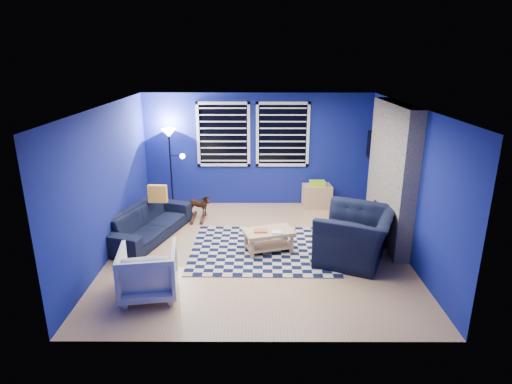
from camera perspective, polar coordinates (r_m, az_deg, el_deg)
floor at (r=7.57m, az=0.21°, el=-7.79°), size 5.00×5.00×0.00m
ceiling at (r=6.86m, az=0.23°, el=11.36°), size 5.00×5.00×0.00m
wall_back at (r=9.54m, az=0.21°, el=5.62°), size 5.00×0.00×5.00m
wall_left at (r=7.54m, az=-19.14°, el=1.26°), size 0.00×5.00×5.00m
wall_right at (r=7.55m, az=19.57°, el=1.22°), size 0.00×5.00×5.00m
fireplace at (r=7.97m, az=17.44°, el=1.90°), size 0.65×2.00×2.50m
window_left at (r=9.46m, az=-4.38°, el=7.63°), size 1.17×0.06×1.42m
window_right at (r=9.45m, az=3.58°, el=7.63°), size 1.17×0.06×1.42m
tv at (r=9.35m, az=15.45°, el=5.65°), size 0.07×1.00×0.58m
rug at (r=7.60m, az=0.93°, el=-7.63°), size 2.54×2.05×0.02m
sofa at (r=8.21m, az=-14.24°, el=-3.98°), size 2.19×1.38×0.60m
armchair_big at (r=7.29m, az=13.12°, el=-5.69°), size 1.65×1.56×0.85m
armchair_bent at (r=6.31m, az=-14.15°, el=-10.26°), size 0.89×0.91×0.73m
rocking_horse at (r=8.90m, az=-7.78°, el=-1.84°), size 0.31×0.57×0.46m
coffee_table at (r=7.41m, az=1.69°, el=-5.93°), size 0.94×0.71×0.42m
cabinet at (r=9.65m, az=8.12°, el=-0.47°), size 0.65×0.46×0.60m
floor_lamp at (r=9.44m, az=-11.36°, el=6.32°), size 0.48×0.29×1.76m
throw_pillow at (r=8.30m, az=-12.99°, el=-0.23°), size 0.36×0.12×0.34m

